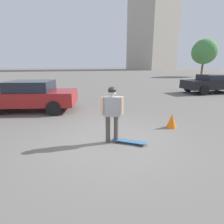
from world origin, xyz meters
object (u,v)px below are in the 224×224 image
traffic_cone (172,121)px  car_parked_near (30,95)px  person (112,109)px  car_parked_far (212,83)px  skateboard (129,141)px

traffic_cone → car_parked_near: bearing=127.1°
person → car_parked_near: 5.37m
person → car_parked_far: person is taller
car_parked_far → traffic_cone: (-9.01, -3.76, -0.51)m
skateboard → traffic_cone: bearing=-123.1°
skateboard → car_parked_far: car_parked_far is taller
skateboard → car_parked_far: bearing=-110.3°
person → traffic_cone: size_ratio=3.19×
car_parked_near → traffic_cone: bearing=155.7°
car_parked_near → traffic_cone: car_parked_near is taller
person → skateboard: person is taller
car_parked_near → skateboard: bearing=137.3°
traffic_cone → skateboard: bearing=-172.9°
person → traffic_cone: bearing=28.2°
car_parked_near → traffic_cone: size_ratio=9.24×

